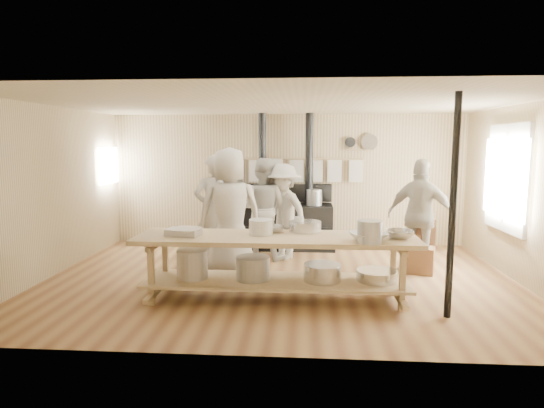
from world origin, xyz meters
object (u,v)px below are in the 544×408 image
object	(u,v)px
roasting_pan	(183,232)
cook_far_left	(215,211)
cook_left	(263,209)
cook_by_window	(283,212)
chair	(421,257)
prep_table	(275,261)
stove	(285,221)
cook_right	(421,216)
cook_center	(230,213)

from	to	relation	value
roasting_pan	cook_far_left	bearing A→B (deg)	86.83
cook_far_left	cook_left	distance (m)	0.94
cook_far_left	cook_by_window	world-z (taller)	cook_far_left
chair	prep_table	bearing A→B (deg)	-128.70
cook_left	stove	bearing A→B (deg)	-93.02
cook_by_window	cook_right	bearing A→B (deg)	26.27
prep_table	cook_by_window	size ratio (longest dim) A/B	2.14
cook_far_left	chair	world-z (taller)	cook_far_left
stove	chair	world-z (taller)	stove
cook_by_window	cook_center	bearing A→B (deg)	-80.90
prep_table	chair	xyz separation A→B (m)	(2.22, 1.44, -0.27)
cook_far_left	cook_right	world-z (taller)	cook_far_left
cook_by_window	chair	bearing A→B (deg)	25.00
chair	roasting_pan	world-z (taller)	roasting_pan
prep_table	cook_center	xyz separation A→B (m)	(-0.75, 1.04, 0.47)
cook_by_window	roasting_pan	world-z (taller)	cook_by_window
chair	cook_center	bearing A→B (deg)	-153.93
cook_right	roasting_pan	bearing A→B (deg)	51.95
cook_left	cook_right	size ratio (longest dim) A/B	0.99
stove	roasting_pan	size ratio (longest dim) A/B	6.31
prep_table	roasting_pan	size ratio (longest dim) A/B	8.73
prep_table	cook_center	bearing A→B (deg)	126.00
prep_table	roasting_pan	distance (m)	1.24
stove	cook_far_left	distance (m)	1.86
chair	cook_by_window	bearing A→B (deg)	-179.45
cook_by_window	chair	distance (m)	2.41
cook_by_window	chair	xyz separation A→B (m)	(2.23, -0.72, -0.59)
cook_right	stove	bearing A→B (deg)	-7.51
cook_far_left	roasting_pan	xyz separation A→B (m)	(-0.09, -1.63, -0.03)
cook_right	cook_by_window	bearing A→B (deg)	10.56
cook_left	cook_by_window	size ratio (longest dim) A/B	1.06
stove	cook_left	bearing A→B (deg)	-111.70
cook_left	cook_center	distance (m)	1.18
cook_far_left	cook_center	bearing A→B (deg)	101.56
cook_center	chair	size ratio (longest dim) A/B	2.36
prep_table	chair	bearing A→B (deg)	32.91
stove	cook_left	xyz separation A→B (m)	(-0.35, -0.88, 0.37)
stove	cook_left	distance (m)	1.01
roasting_pan	cook_left	bearing A→B (deg)	69.29
cook_center	roasting_pan	world-z (taller)	cook_center
cook_right	cook_by_window	world-z (taller)	cook_right
cook_right	cook_left	bearing A→B (deg)	12.93
prep_table	cook_right	world-z (taller)	cook_right
cook_far_left	cook_by_window	size ratio (longest dim) A/B	1.10
cook_center	cook_left	bearing A→B (deg)	-126.13
cook_by_window	roasting_pan	xyz separation A→B (m)	(-1.18, -2.22, 0.06)
stove	chair	bearing A→B (deg)	-35.46
stove	cook_left	world-z (taller)	stove
cook_far_left	prep_table	bearing A→B (deg)	103.81
stove	cook_far_left	world-z (taller)	stove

